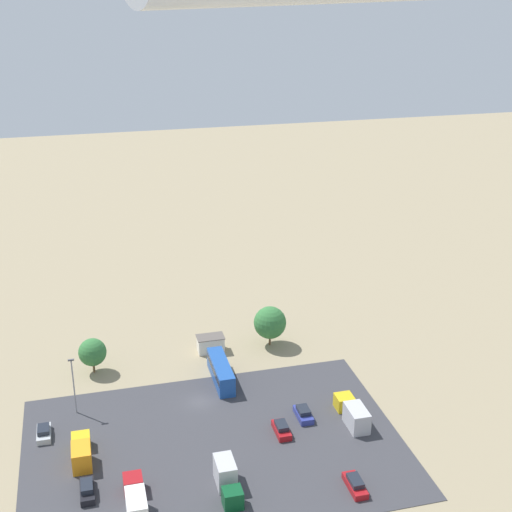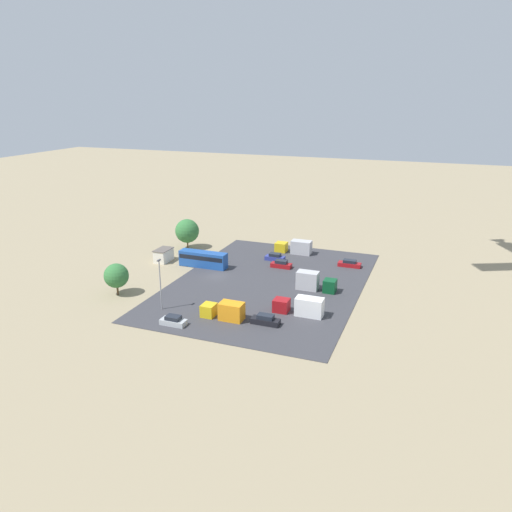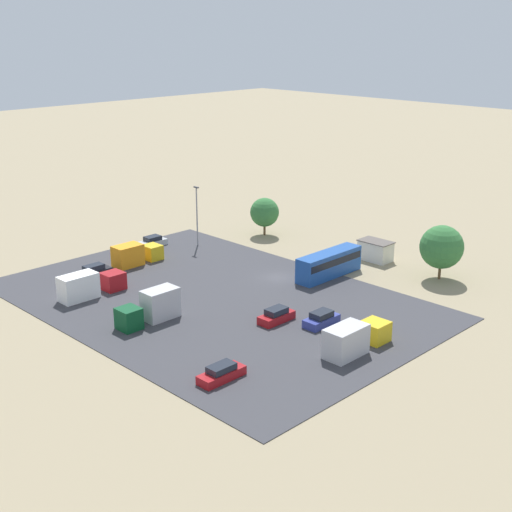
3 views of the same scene
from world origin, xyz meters
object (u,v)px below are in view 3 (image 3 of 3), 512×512
shed_building (375,251)px  parked_car_3 (94,272)px  parked_car_2 (321,319)px  parked_truck_2 (354,338)px  parked_truck_1 (152,308)px  parked_truck_0 (88,285)px  parked_car_0 (153,242)px  parked_truck_3 (135,255)px  bus (329,263)px  parked_car_4 (276,316)px  parked_car_1 (221,373)px

shed_building → parked_car_3: shed_building is taller
shed_building → parked_car_2: size_ratio=1.08×
parked_truck_2 → parked_truck_1: bearing=-154.8°
parked_car_2 → parked_truck_0: parked_truck_0 is taller
parked_car_0 → parked_truck_1: 28.17m
parked_car_0 → parked_truck_3: size_ratio=0.59×
parked_car_3 → parked_car_0: bearing=111.8°
bus → parked_truck_1: (4.44, 25.24, -0.20)m
bus → parked_car_4: (-5.40, 15.62, -1.10)m
bus → parked_car_0: size_ratio=2.49×
shed_building → parked_car_1: size_ratio=0.97×
parked_truck_0 → parked_truck_2: 33.59m
shed_building → parked_car_4: size_ratio=1.06×
parked_car_2 → parked_truck_2: (-6.55, 2.75, 0.75)m
parked_truck_3 → parked_car_1: bearing=-23.1°
shed_building → parked_truck_2: (-15.82, 25.39, 0.07)m
parked_car_2 → shed_building: bearing=112.3°
parked_car_4 → parked_truck_1: size_ratio=0.59×
parked_car_1 → parked_car_3: size_ratio=1.03×
parked_car_1 → parked_truck_2: size_ratio=0.57×
parked_truck_1 → parked_truck_2: (-20.52, -9.67, -0.16)m
bus → parked_truck_3: size_ratio=1.46×
parked_car_1 → parked_car_2: size_ratio=1.11×
bus → parked_truck_0: 30.52m
parked_truck_1 → parked_truck_3: (17.42, -10.29, -0.22)m
parked_car_0 → parked_truck_1: parked_truck_1 is taller
parked_truck_0 → parked_truck_3: 12.67m
parked_car_1 → parked_car_3: 33.29m
parked_truck_0 → bus: bearing=58.8°
parked_truck_2 → parked_car_4: bearing=-179.7°
parked_car_4 → parked_truck_1: 13.79m
bus → parked_car_4: bearing=109.1°
parked_car_2 → parked_truck_2: bearing=-22.8°
shed_building → bus: size_ratio=0.44×
bus → parked_truck_2: (-16.07, 15.56, -0.36)m
bus → parked_car_4: bus is taller
parked_car_0 → parked_car_3: parked_car_3 is taller
parked_car_1 → parked_truck_0: (26.91, -2.90, 0.79)m
parked_car_3 → parked_truck_2: bearing=9.4°
parked_car_4 → parked_truck_3: 27.28m
parked_truck_1 → parked_car_4: bearing=-135.7°
shed_building → parked_car_4: shed_building is taller
parked_car_3 → parked_truck_0: 7.09m
parked_car_0 → parked_truck_2: 43.56m
parked_car_1 → parked_car_4: 14.53m
parked_car_2 → parked_car_4: bearing=-145.8°
parked_car_2 → parked_truck_3: parked_truck_3 is taller
shed_building → parked_truck_3: bearing=48.2°
bus → parked_car_0: 28.09m
parked_car_1 → parked_car_2: 16.25m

